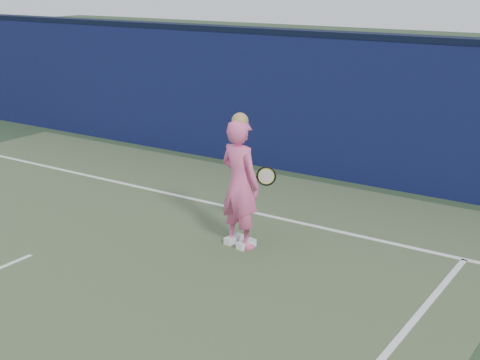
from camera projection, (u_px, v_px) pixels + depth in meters
The scene contains 4 objects.
backstop_wall at pixel (255, 99), 12.79m from camera, with size 24.00×0.40×2.50m, color #0D153B.
wall_cap at pixel (255, 30), 12.41m from camera, with size 24.00×0.42×0.10m, color black.
player at pixel (240, 183), 8.85m from camera, with size 0.72×0.55×1.84m.
racket at pixel (264, 176), 9.20m from camera, with size 0.52×0.17×0.28m.
Camera 1 is at (6.76, -4.23, 3.54)m, focal length 50.00 mm.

